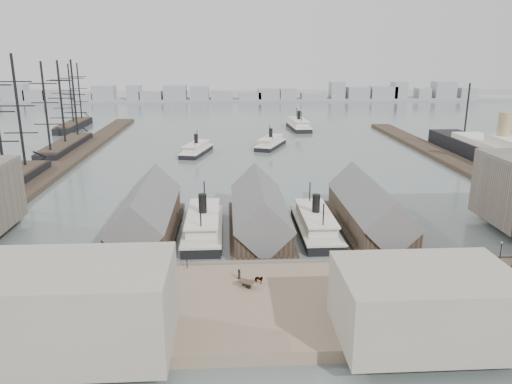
{
  "coord_description": "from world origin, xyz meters",
  "views": [
    {
      "loc": [
        -7.1,
        -93.07,
        41.08
      ],
      "look_at": [
        0.0,
        30.0,
        6.0
      ],
      "focal_mm": 35.0,
      "sensor_mm": 36.0,
      "label": 1
    }
  ],
  "objects": [
    {
      "name": "ground",
      "position": [
        0.0,
        0.0,
        0.0
      ],
      "size": [
        900.0,
        900.0,
        0.0
      ],
      "primitive_type": "plane",
      "color": "#515E5C",
      "rests_on": "ground"
    },
    {
      "name": "quay",
      "position": [
        0.0,
        -20.0,
        1.0
      ],
      "size": [
        180.0,
        30.0,
        2.0
      ],
      "primitive_type": "cube",
      "color": "#776550",
      "rests_on": "ground"
    },
    {
      "name": "seawall",
      "position": [
        0.0,
        -5.2,
        1.15
      ],
      "size": [
        180.0,
        1.2,
        2.3
      ],
      "primitive_type": "cube",
      "color": "#59544C",
      "rests_on": "ground"
    },
    {
      "name": "west_wharf",
      "position": [
        -68.0,
        100.0,
        0.8
      ],
      "size": [
        10.0,
        220.0,
        1.6
      ],
      "primitive_type": "cube",
      "color": "#2D231C",
      "rests_on": "ground"
    },
    {
      "name": "east_wharf",
      "position": [
        78.0,
        90.0,
        0.8
      ],
      "size": [
        10.0,
        180.0,
        1.6
      ],
      "primitive_type": "cube",
      "color": "#2D231C",
      "rests_on": "ground"
    },
    {
      "name": "ferry_shed_west",
      "position": [
        -26.0,
        16.88,
        4.64
      ],
      "size": [
        14.0,
        42.0,
        12.6
      ],
      "color": "#2D231C",
      "rests_on": "ground"
    },
    {
      "name": "ferry_shed_center",
      "position": [
        0.0,
        16.88,
        4.64
      ],
      "size": [
        14.0,
        42.0,
        12.6
      ],
      "color": "#2D231C",
      "rests_on": "ground"
    },
    {
      "name": "ferry_shed_east",
      "position": [
        26.0,
        16.88,
        4.64
      ],
      "size": [
        14.0,
        42.0,
        12.6
      ],
      "color": "#2D231C",
      "rests_on": "ground"
    },
    {
      "name": "street_bldg_center",
      "position": [
        20.0,
        -32.0,
        7.0
      ],
      "size": [
        24.0,
        16.0,
        10.0
      ],
      "primitive_type": "cube",
      "color": "gray",
      "rests_on": "quay"
    },
    {
      "name": "street_bldg_west",
      "position": [
        -30.0,
        -32.0,
        8.0
      ],
      "size": [
        30.0,
        16.0,
        12.0
      ],
      "primitive_type": "cube",
      "color": "gray",
      "rests_on": "quay"
    },
    {
      "name": "lamp_post_far_w",
      "position": [
        -45.0,
        -7.0,
        4.71
      ],
      "size": [
        0.44,
        0.44,
        3.92
      ],
      "color": "black",
      "rests_on": "quay"
    },
    {
      "name": "lamp_post_near_w",
      "position": [
        -15.0,
        -7.0,
        4.71
      ],
      "size": [
        0.44,
        0.44,
        3.92
      ],
      "color": "black",
      "rests_on": "quay"
    },
    {
      "name": "lamp_post_near_e",
      "position": [
        15.0,
        -7.0,
        4.71
      ],
      "size": [
        0.44,
        0.44,
        3.92
      ],
      "color": "black",
      "rests_on": "quay"
    },
    {
      "name": "lamp_post_far_e",
      "position": [
        45.0,
        -7.0,
        4.71
      ],
      "size": [
        0.44,
        0.44,
        3.92
      ],
      "color": "black",
      "rests_on": "quay"
    },
    {
      "name": "far_shore",
      "position": [
        -2.07,
        334.14,
        3.91
      ],
      "size": [
        500.0,
        40.0,
        15.72
      ],
      "color": "gray",
      "rests_on": "ground"
    },
    {
      "name": "ferry_docked_west",
      "position": [
        -13.0,
        15.9,
        2.41
      ],
      "size": [
        8.66,
        28.85,
        10.3
      ],
      "color": "black",
      "rests_on": "ground"
    },
    {
      "name": "ferry_docked_east",
      "position": [
        13.0,
        15.36,
        2.32
      ],
      "size": [
        8.33,
        27.77,
        9.92
      ],
      "color": "black",
      "rests_on": "ground"
    },
    {
      "name": "ferry_open_near",
      "position": [
        -19.96,
        109.57,
        2.06
      ],
      "size": [
        13.35,
        25.66,
        8.78
      ],
      "rotation": [
        0.0,
        0.0,
        -0.26
      ],
      "color": "black",
      "rests_on": "ground"
    },
    {
      "name": "ferry_open_mid",
      "position": [
        11.79,
        122.52,
        2.07
      ],
      "size": [
        16.22,
        25.73,
        8.84
      ],
      "rotation": [
        0.0,
        0.0,
        -0.39
      ],
      "color": "black",
      "rests_on": "ground"
    },
    {
      "name": "ferry_open_far",
      "position": [
        31.3,
        173.05,
        2.48
      ],
      "size": [
        10.72,
        30.18,
        10.6
      ],
      "rotation": [
        0.0,
        0.0,
        0.06
      ],
      "color": "black",
      "rests_on": "ground"
    },
    {
      "name": "sailing_ship_mid",
      "position": [
        -75.24,
        118.42,
        2.67
      ],
      "size": [
        9.08,
        52.44,
        37.31
      ],
      "color": "black",
      "rests_on": "ground"
    },
    {
      "name": "sailing_ship_far",
      "position": [
        -90.35,
        182.15,
        2.48
      ],
      "size": [
        8.35,
        46.41,
        34.35
      ],
      "color": "black",
      "rests_on": "ground"
    },
    {
      "name": "ocean_steamer",
      "position": [
        92.0,
        79.35,
        4.28
      ],
      "size": [
        13.61,
        99.47,
        19.89
      ],
      "color": "black",
      "rests_on": "ground"
    },
    {
      "name": "horse_cart_left",
      "position": [
        -38.23,
        -12.41,
        2.77
      ],
      "size": [
        4.61,
        1.59,
        1.48
      ],
      "rotation": [
        0.0,
        0.0,
        1.54
      ],
      "color": "black",
      "rests_on": "quay"
    },
    {
      "name": "horse_cart_center",
      "position": [
        -2.86,
        -14.59,
        2.78
      ],
      "size": [
        4.72,
        3.38,
        1.49
      ],
      "rotation": [
        0.0,
        0.0,
        1.05
      ],
      "color": "black",
      "rests_on": "quay"
    },
    {
      "name": "horse_cart_right",
      "position": [
        12.62,
        -21.65,
        2.77
      ],
      "size": [
        4.77,
        2.89,
        1.48
      ],
      "rotation": [
        0.0,
        0.0,
        1.9
      ],
      "color": "black",
      "rests_on": "quay"
    },
    {
      "name": "pedestrian_1",
      "position": [
        -37.87,
        -17.25,
        2.79
      ],
      "size": [
        0.94,
        0.98,
        1.59
      ],
      "primitive_type": "imported",
      "rotation": [
        0.0,
        0.0,
        5.34
      ],
      "color": "black",
      "rests_on": "quay"
    },
    {
      "name": "pedestrian_2",
      "position": [
        -25.19,
        -8.0,
        2.81
      ],
      "size": [
        0.77,
        1.13,
        1.62
      ],
      "primitive_type": "imported",
      "rotation": [
        0.0,
        0.0,
        4.54
      ],
      "color": "black",
      "rests_on": "quay"
    },
    {
      "name": "pedestrian_3",
      "position": [
        -17.6,
        -23.51,
        2.85
      ],
      "size": [
        0.75,
        1.08,
        1.7
      ],
      "primitive_type": "imported",
      "rotation": [
        0.0,
        0.0,
        5.09
      ],
      "color": "black",
      "rests_on": "quay"
    },
    {
      "name": "pedestrian_4",
      "position": [
        -5.43,
        -12.05,
        2.91
      ],
      "size": [
        0.82,
        1.03,
        1.83
      ],
      "primitive_type": "imported",
      "rotation": [
        0.0,
        0.0,
        1.27
      ],
      "color": "black",
      "rests_on": "quay"
    },
    {
      "name": "pedestrian_5",
      "position": [
        8.97,
        -22.07,
        2.81
      ],
      "size": [
        0.7,
        0.73,
        1.61
      ],
      "primitive_type": "imported",
      "rotation": [
        0.0,
        0.0,
        2.23
      ],
      "color": "black",
      "rests_on": "quay"
    },
    {
      "name": "pedestrian_6",
      "position": [
        27.57,
        -14.28,
        2.89
      ],
      "size": [
        0.92,
        0.75,
        1.79
      ],
      "primitive_type": "imported",
      "rotation": [
        0.0,
        0.0,
        3.22
      ],
      "color": "black",
      "rests_on": "quay"
    },
    {
      "name": "pedestrian_7",
      "position": [
        33.36,
        -22.25,
        2.87
      ],
      "size": [
        1.14,
        0.68,
        1.73
      ],
      "primitive_type": "imported",
      "rotation": [
        0.0,
        0.0,
        3.17
      ],
      "color": "black",
      "rests_on": "quay"
    },
    {
      "name": "pedestrian_8",
      "position": [
        35.4,
        -16.02,
        2.87
      ],
      "size": [
        0.92,
        1.08,
        1.73
      ],
      "primitive_type": "imported",
      "rotation": [
        0.0,
        0.0,
        0.97
      ],
      "color": "black",
      "rests_on": "quay"
    }
  ]
}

